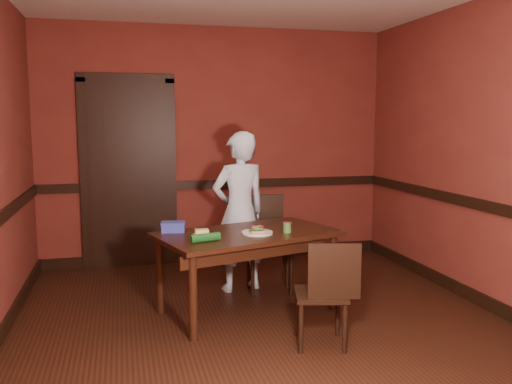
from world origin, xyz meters
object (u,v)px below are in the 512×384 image
cheese_saucer (202,232)px  chair_near (320,292)px  person (240,212)px  sauce_jar (287,227)px  dining_table (247,272)px  food_tub (173,227)px  sandwich_plate (257,232)px  chair_far (269,244)px

cheese_saucer → chair_near: bearing=-47.0°
person → sauce_jar: 0.76m
dining_table → food_tub: (-0.61, 0.16, 0.39)m
sauce_jar → sandwich_plate: bearing=176.6°
dining_table → sauce_jar: (0.32, -0.10, 0.39)m
food_tub → sauce_jar: bearing=-6.1°
chair_near → sauce_jar: chair_near is taller
chair_near → cheese_saucer: size_ratio=5.41×
chair_far → food_tub: 1.05m
chair_far → sauce_jar: size_ratio=10.43×
chair_far → food_tub: bearing=-152.3°
dining_table → chair_near: bearing=-83.0°
chair_near → sandwich_plate: size_ratio=3.03×
dining_table → food_tub: bearing=148.2°
chair_near → food_tub: chair_near is taller
chair_near → food_tub: 1.42m
cheese_saucer → food_tub: (-0.22, 0.17, 0.03)m
chair_far → chair_near: 1.33m
sauce_jar → food_tub: 0.97m
chair_near → sandwich_plate: 0.85m
chair_far → sandwich_plate: 0.71m
sauce_jar → person: bearing=109.7°
person → sauce_jar: size_ratio=17.56×
sauce_jar → dining_table: bearing=163.1°
dining_table → cheese_saucer: cheese_saucer is taller
dining_table → food_tub: size_ratio=6.65×
dining_table → chair_near: size_ratio=1.87×
dining_table → person: person is taller
chair_near → person: person is taller
chair_far → person: person is taller
dining_table → sandwich_plate: (0.07, -0.08, 0.37)m
chair_far → cheese_saucer: 0.94m
dining_table → person: bearing=66.9°
cheese_saucer → person: bearing=53.7°
dining_table → food_tub: food_tub is taller
person → food_tub: bearing=19.1°
chair_near → cheese_saucer: bearing=-33.6°
chair_far → chair_near: chair_far is taller
sandwich_plate → person: bearing=89.9°
sandwich_plate → cheese_saucer: (-0.46, 0.08, -0.00)m
sauce_jar → food_tub: size_ratio=0.39×
chair_far → dining_table: bearing=-116.1°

